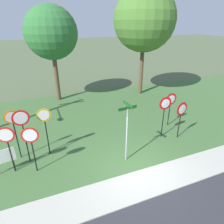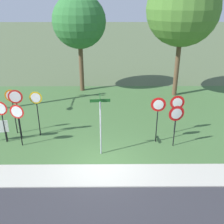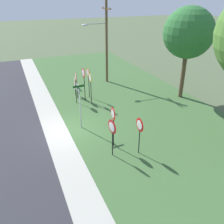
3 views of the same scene
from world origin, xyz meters
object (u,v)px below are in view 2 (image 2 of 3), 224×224
at_px(stop_sign_far_center, 16,103).
at_px(yield_sign_near_right, 158,109).
at_px(stop_sign_far_left, 37,104).
at_px(stop_sign_far_right, 18,116).
at_px(yield_sign_far_left, 176,117).
at_px(oak_tree_right, 183,9).
at_px(street_name_post, 100,121).
at_px(oak_tree_left, 79,22).
at_px(yield_sign_near_left, 177,106).
at_px(stop_sign_near_right, 1,113).
at_px(stop_sign_near_left, 12,102).

bearing_deg(stop_sign_far_center, yield_sign_near_right, -8.76).
bearing_deg(stop_sign_far_left, stop_sign_far_right, -123.19).
bearing_deg(stop_sign_far_right, stop_sign_far_left, 67.60).
xyz_separation_m(yield_sign_far_left, oak_tree_right, (1.87, 8.00, 4.82)).
bearing_deg(street_name_post, oak_tree_left, 96.31).
distance_m(yield_sign_near_right, oak_tree_right, 9.26).
bearing_deg(stop_sign_far_center, stop_sign_far_right, -76.12).
distance_m(stop_sign_far_center, street_name_post, 4.87).
height_order(stop_sign_far_center, yield_sign_near_left, stop_sign_far_center).
relative_size(street_name_post, oak_tree_left, 0.41).
bearing_deg(yield_sign_near_left, yield_sign_far_left, -105.87).
distance_m(stop_sign_far_left, oak_tree_right, 12.40).
relative_size(stop_sign_far_center, oak_tree_right, 0.31).
relative_size(stop_sign_far_center, yield_sign_near_left, 1.24).
bearing_deg(street_name_post, stop_sign_far_left, 147.07).
bearing_deg(yield_sign_near_right, stop_sign_far_center, 179.88).
xyz_separation_m(stop_sign_far_center, yield_sign_near_left, (8.82, 0.56, -0.39)).
relative_size(stop_sign_far_left, oak_tree_right, 0.29).
bearing_deg(oak_tree_right, stop_sign_near_right, -145.50).
relative_size(stop_sign_near_left, stop_sign_far_right, 1.13).
bearing_deg(street_name_post, yield_sign_near_right, 16.52).
distance_m(stop_sign_near_right, stop_sign_far_center, 0.91).
height_order(stop_sign_far_left, street_name_post, street_name_post).
height_order(stop_sign_near_right, stop_sign_far_right, stop_sign_near_right).
bearing_deg(stop_sign_near_left, yield_sign_near_left, -6.32).
bearing_deg(yield_sign_near_left, oak_tree_right, 76.26).
height_order(stop_sign_near_left, yield_sign_near_left, stop_sign_near_left).
relative_size(stop_sign_far_center, yield_sign_far_left, 1.24).
height_order(stop_sign_near_left, yield_sign_far_left, stop_sign_near_left).
relative_size(stop_sign_far_right, yield_sign_far_left, 1.03).
bearing_deg(yield_sign_near_left, yield_sign_near_right, -140.80).
bearing_deg(oak_tree_right, stop_sign_near_left, -148.74).
bearing_deg(street_name_post, stop_sign_far_right, 164.68).
xyz_separation_m(stop_sign_far_center, oak_tree_left, (2.65, 8.27, 3.49)).
height_order(yield_sign_far_left, oak_tree_left, oak_tree_left).
relative_size(yield_sign_near_right, street_name_post, 0.83).
distance_m(yield_sign_near_right, street_name_post, 3.19).
bearing_deg(yield_sign_near_right, stop_sign_near_left, 176.30).
height_order(yield_sign_near_right, oak_tree_left, oak_tree_left).
bearing_deg(yield_sign_near_left, stop_sign_far_right, -171.52).
relative_size(stop_sign_far_left, stop_sign_far_right, 1.13).
relative_size(stop_sign_near_left, yield_sign_far_left, 1.16).
bearing_deg(oak_tree_right, yield_sign_near_left, -102.78).
distance_m(stop_sign_near_left, oak_tree_left, 9.09).
distance_m(oak_tree_left, oak_tree_right, 7.80).
bearing_deg(yield_sign_near_left, stop_sign_far_left, -178.73).
height_order(stop_sign_far_right, oak_tree_right, oak_tree_right).
height_order(stop_sign_near_left, stop_sign_near_right, stop_sign_near_left).
bearing_deg(yield_sign_far_left, street_name_post, -178.60).
bearing_deg(street_name_post, stop_sign_near_right, 162.79).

